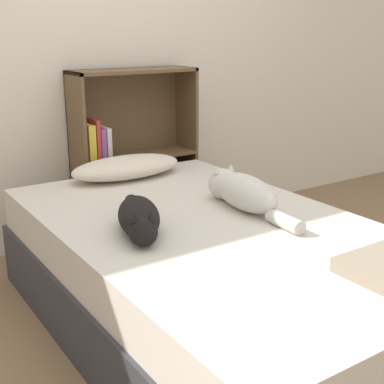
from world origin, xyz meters
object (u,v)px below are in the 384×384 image
at_px(bed, 212,279).
at_px(cat_light, 242,192).
at_px(bookshelf, 129,153).
at_px(pillow, 127,167).
at_px(cat_dark, 139,218).

height_order(bed, cat_light, cat_light).
height_order(cat_light, bookshelf, bookshelf).
distance_m(pillow, cat_dark, 0.85).
bearing_deg(cat_dark, bed, 98.36).
bearing_deg(bookshelf, pillow, -118.43).
relative_size(cat_light, cat_dark, 1.22).
distance_m(pillow, cat_light, 0.78).
distance_m(bed, pillow, 0.91).
height_order(bed, pillow, pillow).
xyz_separation_m(bed, bookshelf, (0.25, 1.25, 0.29)).
height_order(pillow, cat_dark, cat_dark).
xyz_separation_m(cat_light, bookshelf, (0.01, 1.15, -0.04)).
bearing_deg(cat_light, bookshelf, 3.40).
bearing_deg(bookshelf, bed, -101.31).
relative_size(bed, pillow, 3.24).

